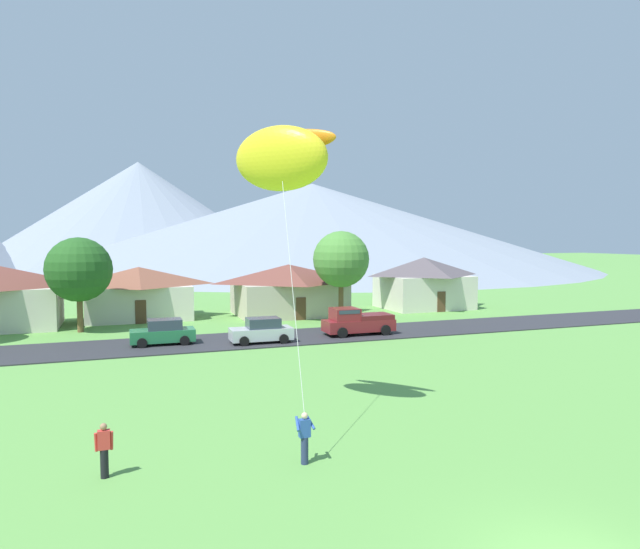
{
  "coord_description": "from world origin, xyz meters",
  "views": [
    {
      "loc": [
        -9.22,
        -9.23,
        7.23
      ],
      "look_at": [
        -0.07,
        16.11,
        5.45
      ],
      "focal_mm": 31.49,
      "sensor_mm": 36.0,
      "label": 1
    }
  ],
  "objects": [
    {
      "name": "road_strip",
      "position": [
        0.0,
        29.22,
        0.04
      ],
      "size": [
        160.0,
        6.47,
        0.08
      ],
      "primitive_type": "cube",
      "color": "#2D2D33",
      "rests_on": "ground"
    },
    {
      "name": "mountain_central_ridge",
      "position": [
        35.67,
        120.63,
        10.16
      ],
      "size": [
        129.39,
        129.39,
        20.32
      ],
      "primitive_type": "cone",
      "color": "gray",
      "rests_on": "ground"
    },
    {
      "name": "mountain_far_west_ridge",
      "position": [
        -3.46,
        154.87,
        14.05
      ],
      "size": [
        84.56,
        84.56,
        28.1
      ],
      "primitive_type": "cone",
      "color": "gray",
      "rests_on": "ground"
    },
    {
      "name": "house_left_center",
      "position": [
        -7.52,
        42.87,
        2.4
      ],
      "size": [
        9.52,
        6.69,
        4.63
      ],
      "color": "beige",
      "rests_on": "ground"
    },
    {
      "name": "house_right_center",
      "position": [
        20.28,
        41.11,
        2.69
      ],
      "size": [
        9.04,
        7.31,
        5.2
      ],
      "color": "beige",
      "rests_on": "ground"
    },
    {
      "name": "house_rightmost",
      "position": [
        5.77,
        40.99,
        2.45
      ],
      "size": [
        10.36,
        8.12,
        4.73
      ],
      "color": "beige",
      "rests_on": "ground"
    },
    {
      "name": "tree_left_of_center",
      "position": [
        -12.03,
        36.96,
        4.79
      ],
      "size": [
        4.91,
        4.91,
        7.26
      ],
      "color": "brown",
      "rests_on": "ground"
    },
    {
      "name": "tree_center",
      "position": [
        9.01,
        35.87,
        5.34
      ],
      "size": [
        4.9,
        4.9,
        7.81
      ],
      "color": "brown",
      "rests_on": "ground"
    },
    {
      "name": "parked_car_silver_west_end",
      "position": [
        -0.09,
        27.8,
        0.87
      ],
      "size": [
        4.23,
        2.14,
        1.68
      ],
      "color": "#B7BCC1",
      "rests_on": "road_strip"
    },
    {
      "name": "parked_car_green_mid_west",
      "position": [
        -6.47,
        29.42,
        0.87
      ],
      "size": [
        4.21,
        2.11,
        1.68
      ],
      "color": "#237042",
      "rests_on": "road_strip"
    },
    {
      "name": "pickup_truck_maroon_west_side",
      "position": [
        7.28,
        28.48,
        1.06
      ],
      "size": [
        5.22,
        2.36,
        1.99
      ],
      "color": "maroon",
      "rests_on": "road_strip"
    },
    {
      "name": "kite_flyer_with_kite",
      "position": [
        -3.28,
        11.58,
        10.22
      ],
      "size": [
        4.04,
        6.58,
        11.57
      ],
      "color": "navy",
      "rests_on": "ground"
    },
    {
      "name": "watcher_person",
      "position": [
        -9.74,
        8.45,
        0.88
      ],
      "size": [
        0.56,
        0.24,
        1.68
      ],
      "color": "black",
      "rests_on": "ground"
    }
  ]
}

